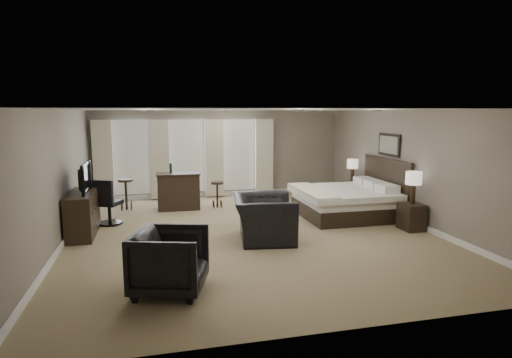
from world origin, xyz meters
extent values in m
cube|color=#807151|center=(0.00, 0.00, 0.00)|extent=(7.60, 8.60, 0.04)
cube|color=silver|center=(0.00, 0.00, 2.60)|extent=(7.60, 8.60, 0.04)
cube|color=slate|center=(0.00, 4.25, 1.30)|extent=(7.50, 0.04, 2.60)
cube|color=slate|center=(0.00, -4.25, 1.30)|extent=(7.50, 0.04, 2.60)
cube|color=slate|center=(-3.75, 0.00, 1.30)|extent=(0.04, 8.50, 2.60)
cube|color=slate|center=(3.75, 0.00, 1.30)|extent=(0.04, 8.50, 2.60)
cube|color=silver|center=(-2.60, 4.19, 1.25)|extent=(1.15, 0.04, 2.05)
cube|color=silver|center=(-1.00, 4.19, 1.25)|extent=(1.15, 0.04, 2.05)
cube|color=silver|center=(0.60, 4.19, 1.25)|extent=(1.15, 0.04, 2.05)
cube|color=beige|center=(-3.35, 4.07, 1.18)|extent=(0.55, 0.12, 2.30)
cube|color=beige|center=(-1.80, 4.07, 1.18)|extent=(0.55, 0.12, 2.30)
cube|color=beige|center=(-0.20, 4.07, 1.18)|extent=(0.55, 0.12, 2.30)
cube|color=beige|center=(1.35, 4.07, 1.18)|extent=(0.55, 0.12, 2.30)
cube|color=silver|center=(2.58, 0.89, 0.71)|extent=(2.23, 2.13, 1.42)
cube|color=black|center=(3.47, -0.56, 0.29)|extent=(0.43, 0.53, 0.58)
cube|color=black|center=(3.47, 2.34, 0.29)|extent=(0.44, 0.54, 0.59)
cube|color=beige|center=(3.47, -0.56, 0.93)|extent=(0.34, 0.34, 0.70)
cube|color=beige|center=(3.47, 2.34, 0.91)|extent=(0.31, 0.31, 0.65)
cube|color=slate|center=(3.70, 0.89, 1.75)|extent=(0.04, 0.96, 0.56)
cube|color=black|center=(-3.45, 0.73, 0.45)|extent=(0.50, 1.55, 0.90)
imported|color=black|center=(-3.45, 0.73, 0.97)|extent=(0.62, 1.07, 0.14)
imported|color=black|center=(0.14, -0.50, 0.60)|extent=(1.08, 1.48, 1.19)
imported|color=black|center=(-1.80, -2.64, 0.50)|extent=(1.16, 1.20, 1.01)
cube|color=black|center=(-1.36, 2.65, 0.49)|extent=(1.12, 0.58, 0.98)
cube|color=black|center=(-2.70, 2.95, 0.41)|extent=(0.42, 0.42, 0.81)
cube|color=black|center=(-0.33, 2.63, 0.35)|extent=(0.40, 0.40, 0.70)
cube|color=black|center=(-2.99, 1.48, 0.53)|extent=(0.72, 0.72, 1.06)
camera|label=1|loc=(-1.99, -8.59, 2.57)|focal=30.00mm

